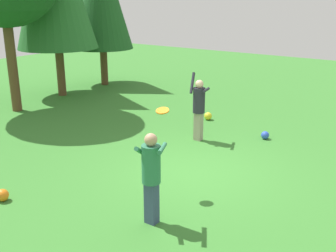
{
  "coord_description": "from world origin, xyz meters",
  "views": [
    {
      "loc": [
        -7.56,
        -4.66,
        4.0
      ],
      "look_at": [
        -0.12,
        0.64,
        1.05
      ],
      "focal_mm": 43.36,
      "sensor_mm": 36.0,
      "label": 1
    }
  ],
  "objects": [
    {
      "name": "person_thrower",
      "position": [
        1.97,
        1.05,
        1.06
      ],
      "size": [
        0.63,
        0.61,
        1.95
      ],
      "rotation": [
        0.0,
        0.0,
        -2.82
      ],
      "color": "gray",
      "rests_on": "ground_plane"
    },
    {
      "name": "ball_blue",
      "position": [
        3.17,
        -0.5,
        0.12
      ],
      "size": [
        0.23,
        0.23,
        0.23
      ],
      "primitive_type": "sphere",
      "color": "blue",
      "rests_on": "ground_plane"
    },
    {
      "name": "frisbee",
      "position": [
        -1.23,
        -0.02,
        1.79
      ],
      "size": [
        0.31,
        0.32,
        0.09
      ],
      "color": "orange"
    },
    {
      "name": "ball_orange",
      "position": [
        -3.48,
        2.38,
        0.13
      ],
      "size": [
        0.25,
        0.25,
        0.25
      ],
      "primitive_type": "sphere",
      "color": "orange",
      "rests_on": "ground_plane"
    },
    {
      "name": "ground_plane",
      "position": [
        0.0,
        0.0,
        0.0
      ],
      "size": [
        40.0,
        40.0,
        0.0
      ],
      "primitive_type": "plane",
      "color": "#387A2D"
    },
    {
      "name": "ball_yellow",
      "position": [
        3.87,
        1.82,
        0.13
      ],
      "size": [
        0.26,
        0.26,
        0.26
      ],
      "primitive_type": "sphere",
      "color": "yellow",
      "rests_on": "ground_plane"
    },
    {
      "name": "person_catcher",
      "position": [
        -2.37,
        -0.6,
        1.03
      ],
      "size": [
        0.74,
        0.69,
        1.74
      ],
      "rotation": [
        0.0,
        0.0,
        0.47
      ],
      "color": "#38476B",
      "rests_on": "ground_plane"
    }
  ]
}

